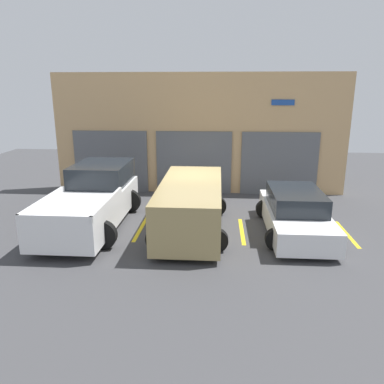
# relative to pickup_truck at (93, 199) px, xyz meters

# --- Properties ---
(ground_plane) EXTENTS (28.00, 28.00, 0.00)m
(ground_plane) POSITION_rel_pickup_truck_xyz_m (3.19, 1.10, -0.84)
(ground_plane) COLOR #3D3D3F
(shophouse_building) EXTENTS (12.10, 0.68, 4.93)m
(shophouse_building) POSITION_rel_pickup_truck_xyz_m (3.18, 4.38, 1.56)
(shophouse_building) COLOR tan
(shophouse_building) RESTS_ON ground
(pickup_truck) EXTENTS (2.54, 5.19, 1.81)m
(pickup_truck) POSITION_rel_pickup_truck_xyz_m (0.00, 0.00, 0.00)
(pickup_truck) COLOR white
(pickup_truck) RESTS_ON ground
(sedan_white) EXTENTS (2.11, 4.30, 1.33)m
(sedan_white) POSITION_rel_pickup_truck_xyz_m (6.39, -0.29, -0.22)
(sedan_white) COLOR white
(sedan_white) RESTS_ON ground
(sedan_side) EXTENTS (2.27, 4.97, 1.53)m
(sedan_side) POSITION_rel_pickup_truck_xyz_m (3.19, -0.32, -0.01)
(sedan_side) COLOR #9E8956
(sedan_side) RESTS_ON ground
(parking_stripe_far_left) EXTENTS (0.12, 2.20, 0.01)m
(parking_stripe_far_left) POSITION_rel_pickup_truck_xyz_m (-1.60, -0.32, -0.84)
(parking_stripe_far_left) COLOR gold
(parking_stripe_far_left) RESTS_ON ground
(parking_stripe_left) EXTENTS (0.12, 2.20, 0.01)m
(parking_stripe_left) POSITION_rel_pickup_truck_xyz_m (1.60, -0.32, -0.84)
(parking_stripe_left) COLOR gold
(parking_stripe_left) RESTS_ON ground
(parking_stripe_centre) EXTENTS (0.12, 2.20, 0.01)m
(parking_stripe_centre) POSITION_rel_pickup_truck_xyz_m (4.79, -0.32, -0.84)
(parking_stripe_centre) COLOR gold
(parking_stripe_centre) RESTS_ON ground
(parking_stripe_right) EXTENTS (0.12, 2.20, 0.01)m
(parking_stripe_right) POSITION_rel_pickup_truck_xyz_m (7.98, -0.32, -0.84)
(parking_stripe_right) COLOR gold
(parking_stripe_right) RESTS_ON ground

